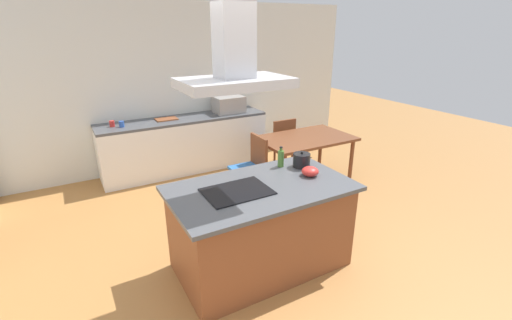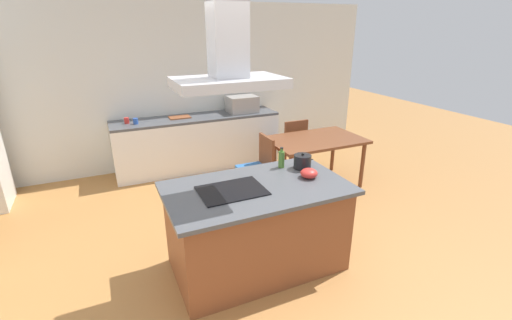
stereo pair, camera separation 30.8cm
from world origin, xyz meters
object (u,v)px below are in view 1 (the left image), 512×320
Objects in this scene: countertop_microwave at (229,104)px; coffee_mug_blue at (122,124)px; tea_kettle at (302,160)px; olive_oil_bottle at (281,158)px; cooktop at (237,191)px; coffee_mug_red at (112,124)px; mixing_bowl at (310,171)px; range_hood at (234,56)px; cutting_board at (166,119)px; chair_at_left_end at (252,163)px; chair_facing_back_wall at (281,141)px; dining_table at (305,142)px.

countertop_microwave is 1.81m from coffee_mug_blue.
tea_kettle is 1.05× the size of olive_oil_bottle.
coffee_mug_red is at bearing 102.41° from cooktop.
mixing_bowl is (0.81, -0.03, 0.04)m from cooktop.
olive_oil_bottle is at bearing 25.36° from cooktop.
range_hood is at bearing -77.59° from coffee_mug_red.
countertop_microwave is 1.47× the size of cutting_board.
olive_oil_bottle is 2.91m from coffee_mug_red.
olive_oil_bottle reaches higher than mixing_bowl.
chair_facing_back_wall is at bearing 36.01° from chair_at_left_end.
coffee_mug_red reaches higher than cooktop.
tea_kettle is 0.26× the size of range_hood.
chair_facing_back_wall is (2.51, -0.81, -0.44)m from coffee_mug_red.
cooktop is 1.20× the size of countertop_microwave.
coffee_mug_blue reaches higher than dining_table.
countertop_microwave is 5.56× the size of coffee_mug_red.
countertop_microwave reaches higher than dining_table.
cooktop is at bearing 177.96° from mixing_bowl.
coffee_mug_blue is 0.10× the size of range_hood.
mixing_bowl is 1.92× the size of coffee_mug_red.
mixing_bowl is at bearing -106.29° from tea_kettle.
tea_kettle is 2.96m from coffee_mug_blue.
dining_table is at bearing -68.14° from countertop_microwave.
tea_kettle reaches higher than cooktop.
countertop_microwave reaches higher than tea_kettle.
coffee_mug_blue is at bearing -178.08° from countertop_microwave.
range_hood is at bearing -79.59° from coffee_mug_blue.
cutting_board reaches higher than dining_table.
mixing_bowl is 1.92× the size of coffee_mug_blue.
mixing_bowl is at bearing -2.04° from range_hood.
tea_kettle reaches higher than cutting_board.
cutting_board is 0.38× the size of range_hood.
range_hood is at bearing -131.68° from chair_facing_back_wall.
mixing_bowl is at bearing -125.81° from dining_table.
countertop_microwave is 1.93m from coffee_mug_red.
chair_facing_back_wall is (0.58, -0.78, -0.53)m from countertop_microwave.
olive_oil_bottle is 2.62m from countertop_microwave.
coffee_mug_red is 0.15m from coffee_mug_blue.
coffee_mug_red is 0.83m from cutting_board.
tea_kettle is (0.88, 0.21, 0.07)m from cooktop.
mixing_bowl is 0.19× the size of chair_at_left_end.
cooktop is 0.81m from mixing_bowl.
cooktop is 2.87m from coffee_mug_blue.
cooktop is 2.67× the size of olive_oil_bottle.
countertop_microwave is (1.28, 2.88, 0.13)m from cooktop.
coffee_mug_blue is at bearing 100.41° from range_hood.
tea_kettle is 1.60m from dining_table.
chair_at_left_end is at bearing 76.74° from olive_oil_bottle.
olive_oil_bottle reaches higher than tea_kettle.
olive_oil_bottle is 0.25× the size of chair_facing_back_wall.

